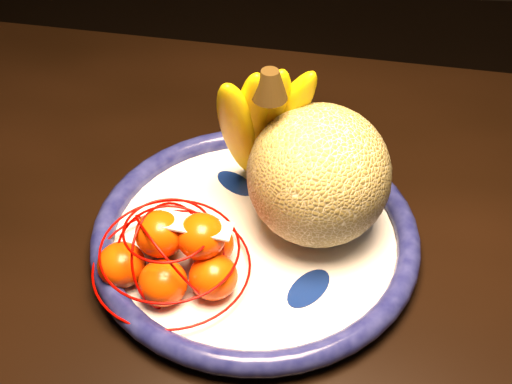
# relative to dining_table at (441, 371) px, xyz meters

# --- Properties ---
(dining_table) EXTENTS (1.64, 1.10, 0.77)m
(dining_table) POSITION_rel_dining_table_xyz_m (0.00, 0.00, 0.00)
(dining_table) COLOR black
(dining_table) RESTS_ON ground
(fruit_bowl) EXTENTS (0.35, 0.35, 0.03)m
(fruit_bowl) POSITION_rel_dining_table_xyz_m (-0.20, 0.09, 0.10)
(fruit_bowl) COLOR white
(fruit_bowl) RESTS_ON dining_table
(cantaloupe) EXTENTS (0.15, 0.15, 0.15)m
(cantaloupe) POSITION_rel_dining_table_xyz_m (-0.14, 0.11, 0.17)
(cantaloupe) COLOR olive
(cantaloupe) RESTS_ON fruit_bowl
(banana_bunch) EXTENTS (0.13, 0.13, 0.20)m
(banana_bunch) POSITION_rel_dining_table_xyz_m (-0.20, 0.16, 0.20)
(banana_bunch) COLOR #DDBD00
(banana_bunch) RESTS_ON fruit_bowl
(mandarin_bag) EXTENTS (0.19, 0.19, 0.10)m
(mandarin_bag) POSITION_rel_dining_table_xyz_m (-0.28, 0.03, 0.13)
(mandarin_bag) COLOR #FF4B07
(mandarin_bag) RESTS_ON fruit_bowl
(price_tag) EXTENTS (0.07, 0.04, 0.01)m
(price_tag) POSITION_rel_dining_table_xyz_m (-0.26, 0.04, 0.17)
(price_tag) COLOR white
(price_tag) RESTS_ON mandarin_bag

